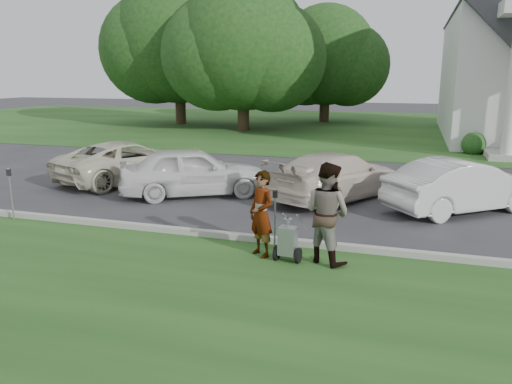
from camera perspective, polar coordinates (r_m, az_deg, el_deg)
The scene contains 16 objects.
ground at distance 10.44m, azimuth 1.19°, elevation -6.86°, with size 120.00×120.00×0.00m, color #333335.
grass_strip at distance 7.83m, azimuth -5.16°, elevation -13.99°, with size 80.00×7.00×0.01m, color #204A19.
church_lawn at distance 36.69m, azimuth 13.17°, elevation 7.26°, with size 80.00×30.00×0.01m, color #204A19.
curb at distance 10.91m, azimuth 2.00°, elevation -5.54°, with size 80.00×0.18×0.15m, color #9E9E93.
tree_left at distance 33.23m, azimuth -1.52°, elevation 15.83°, with size 10.63×8.40×9.71m.
tree_far at distance 38.32m, azimuth -8.87°, elevation 16.21°, with size 11.64×9.20×10.73m.
tree_back at distance 39.99m, azimuth 7.97°, elevation 14.72°, with size 9.61×7.60×8.89m.
striping_cart at distance 9.81m, azimuth 3.65°, elevation -5.68°, with size 0.54×1.05×0.95m.
person_left at distance 9.94m, azimuth 0.62°, elevation -2.60°, with size 0.64×0.42×1.74m, color #999999.
person_right at distance 9.68m, azimuth 8.12°, elevation -2.46°, with size 0.96×0.75×1.97m, color #999999.
parking_meter_near at distance 10.46m, azimuth 2.19°, elevation -2.20°, with size 0.09×0.08×1.27m.
parking_meter_far at distance 13.87m, azimuth -26.26°, elevation 0.44°, with size 0.10×0.09×1.34m.
car_a at distance 17.79m, azimuth -14.54°, elevation 3.43°, with size 2.29×4.97×1.38m, color beige.
car_b at distance 15.21m, azimuth -7.22°, elevation 2.36°, with size 1.76×4.38×1.49m, color white.
car_c at distance 14.88m, azimuth 9.26°, elevation 1.85°, with size 1.95×4.78×1.39m, color beige.
car_d at distance 14.38m, azimuth 22.52°, elevation 0.66°, with size 1.50×4.29×1.41m, color silver.
Camera 1 is at (2.73, -9.42, 3.58)m, focal length 35.00 mm.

